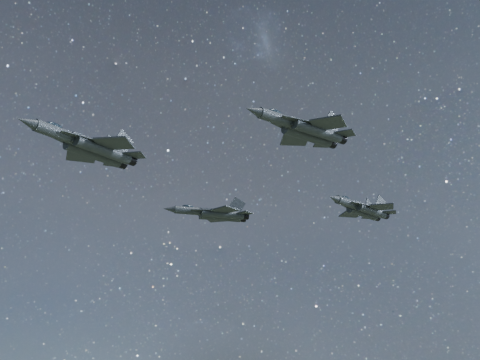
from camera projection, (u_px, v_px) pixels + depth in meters
name	position (u px, v px, depth m)	size (l,w,h in m)	color
jet_lead	(90.00, 146.00, 80.36)	(19.26, 12.65, 4.95)	#2B3236
jet_left	(214.00, 214.00, 101.26)	(16.26, 11.19, 4.08)	#2B3236
jet_right	(305.00, 129.00, 74.36)	(16.97, 11.77, 4.26)	#2B3236
jet_slot	(363.00, 209.00, 93.98)	(15.59, 10.52, 3.93)	#2B3236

